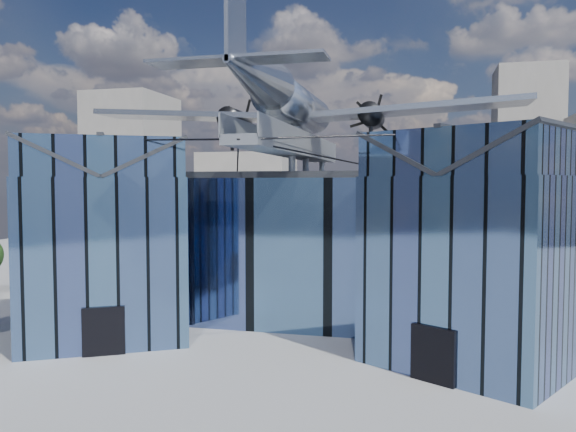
# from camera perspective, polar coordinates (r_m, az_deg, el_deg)

# --- Properties ---
(ground_plane) EXTENTS (120.00, 120.00, 0.00)m
(ground_plane) POSITION_cam_1_polar(r_m,az_deg,el_deg) (32.98, -0.87, -12.79)
(ground_plane) COLOR gray
(museum) EXTENTS (32.88, 24.50, 17.60)m
(museum) POSITION_cam_1_polar(r_m,az_deg,el_deg) (37.52, 1.42, -2.21)
(museum) COLOR #4B6999
(museum) RESTS_ON ground
(bg_towers) EXTENTS (77.00, 24.50, 26.00)m
(bg_towers) POSITION_cam_1_polar(r_m,az_deg,el_deg) (81.39, 9.35, 3.86)
(bg_towers) COLOR gray
(bg_towers) RESTS_ON ground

